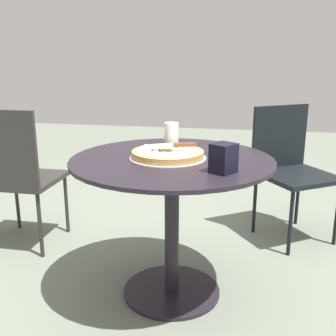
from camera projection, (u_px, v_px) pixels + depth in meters
The scene contains 8 objects.
ground_plane at pixel (172, 292), 2.12m from camera, with size 10.00×10.00×0.00m, color slate.
patio_table at pixel (172, 195), 1.98m from camera, with size 0.97×0.97×0.72m.
pizza_on_tray at pixel (168, 154), 1.93m from camera, with size 0.37×0.37×0.06m.
pizza_server at pixel (174, 146), 1.91m from camera, with size 0.22×0.10×0.02m.
drinking_cup at pixel (171, 135), 2.16m from camera, with size 0.08×0.08×0.13m, color white.
napkin_dispenser at pixel (223, 158), 1.68m from camera, with size 0.10×0.09×0.12m, color black.
patio_chair_near at pixel (290, 163), 2.69m from camera, with size 0.60×0.60×0.88m.
patio_chair_far at pixel (16, 171), 2.49m from camera, with size 0.43×0.43×0.90m.
Camera 1 is at (0.33, -1.84, 1.19)m, focal length 43.32 mm.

